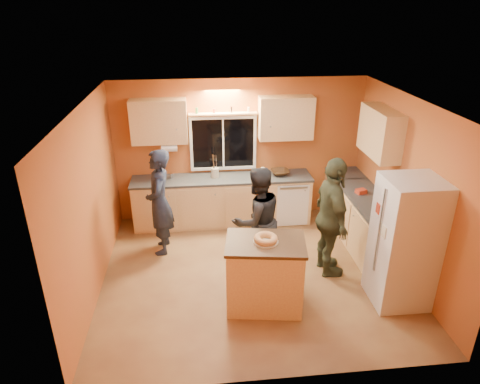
{
  "coord_description": "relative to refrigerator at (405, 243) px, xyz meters",
  "views": [
    {
      "loc": [
        -0.79,
        -5.39,
        3.83
      ],
      "look_at": [
        -0.16,
        0.4,
        1.19
      ],
      "focal_mm": 32.0,
      "sensor_mm": 36.0,
      "label": 1
    }
  ],
  "objects": [
    {
      "name": "refrigerator",
      "position": [
        0.0,
        0.0,
        0.0
      ],
      "size": [
        0.72,
        0.7,
        1.8
      ],
      "primitive_type": "cube",
      "color": "silver",
      "rests_on": "ground"
    },
    {
      "name": "ground",
      "position": [
        -1.89,
        0.8,
        -0.9
      ],
      "size": [
        4.5,
        4.5,
        0.0
      ],
      "primitive_type": "plane",
      "color": "brown",
      "rests_on": "ground"
    },
    {
      "name": "potted_plant",
      "position": [
        0.04,
        0.8,
        0.15
      ],
      "size": [
        0.29,
        0.26,
        0.29
      ],
      "primitive_type": "imported",
      "rotation": [
        0.0,
        0.0,
        -0.13
      ],
      "color": "gray",
      "rests_on": "right_counter"
    },
    {
      "name": "room_shell",
      "position": [
        -1.77,
        1.21,
        0.72
      ],
      "size": [
        4.54,
        4.04,
        2.61
      ],
      "color": "#B4572E",
      "rests_on": "ground"
    },
    {
      "name": "person_right",
      "position": [
        -0.77,
        0.73,
        0.02
      ],
      "size": [
        0.48,
        1.09,
        1.84
      ],
      "primitive_type": "imported",
      "rotation": [
        0.0,
        0.0,
        1.6
      ],
      "color": "#2F3320",
      "rests_on": "ground"
    },
    {
      "name": "person_center",
      "position": [
        -1.83,
        0.95,
        -0.07
      ],
      "size": [
        0.99,
        0.9,
        1.67
      ],
      "primitive_type": "imported",
      "rotation": [
        0.0,
        0.0,
        3.54
      ],
      "color": "black",
      "rests_on": "ground"
    },
    {
      "name": "island",
      "position": [
        -1.84,
        0.07,
        -0.4
      ],
      "size": [
        1.12,
        0.84,
        0.99
      ],
      "rotation": [
        0.0,
        0.0,
        -0.15
      ],
      "color": "tan",
      "rests_on": "ground"
    },
    {
      "name": "mixing_bowl",
      "position": [
        -1.18,
        2.54,
        0.04
      ],
      "size": [
        0.36,
        0.36,
        0.08
      ],
      "primitive_type": "imported",
      "rotation": [
        0.0,
        0.0,
        0.09
      ],
      "color": "black",
      "rests_on": "back_counter"
    },
    {
      "name": "bundt_pastry",
      "position": [
        -1.84,
        0.07,
        0.14
      ],
      "size": [
        0.31,
        0.31,
        0.09
      ],
      "primitive_type": "torus",
      "color": "tan",
      "rests_on": "island"
    },
    {
      "name": "utensil_crock",
      "position": [
        -2.36,
        2.55,
        0.09
      ],
      "size": [
        0.14,
        0.14,
        0.17
      ],
      "primitive_type": "cylinder",
      "color": "beige",
      "rests_on": "back_counter"
    },
    {
      "name": "back_counter",
      "position": [
        -1.88,
        2.5,
        -0.45
      ],
      "size": [
        4.23,
        0.62,
        0.9
      ],
      "color": "tan",
      "rests_on": "ground"
    },
    {
      "name": "red_box",
      "position": [
        -0.01,
        1.58,
        0.04
      ],
      "size": [
        0.19,
        0.16,
        0.07
      ],
      "primitive_type": "cube",
      "rotation": [
        0.0,
        0.0,
        0.29
      ],
      "color": "#B1321B",
      "rests_on": "right_counter"
    },
    {
      "name": "right_counter",
      "position": [
        0.06,
        1.3,
        -0.45
      ],
      "size": [
        0.62,
        1.84,
        0.9
      ],
      "color": "tan",
      "rests_on": "ground"
    },
    {
      "name": "person_left",
      "position": [
        -3.3,
        1.63,
        -0.02
      ],
      "size": [
        0.43,
        0.64,
        1.75
      ],
      "primitive_type": "imported",
      "rotation": [
        0.0,
        0.0,
        -1.58
      ],
      "color": "black",
      "rests_on": "ground"
    }
  ]
}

